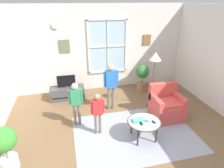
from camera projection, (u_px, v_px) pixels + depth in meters
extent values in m
cube|color=brown|center=(128.00, 144.00, 4.26)|extent=(6.19, 6.62, 0.02)
cube|color=silver|center=(101.00, 48.00, 6.43)|extent=(5.59, 0.12, 2.76)
cube|color=silver|center=(108.00, 46.00, 6.38)|extent=(1.25, 0.02, 1.71)
cube|color=white|center=(107.00, 19.00, 6.02)|extent=(1.31, 0.04, 0.06)
cube|color=white|center=(108.00, 71.00, 6.71)|extent=(1.31, 0.04, 0.06)
cube|color=white|center=(89.00, 48.00, 6.23)|extent=(0.06, 0.04, 1.71)
cube|color=white|center=(126.00, 46.00, 6.50)|extent=(0.06, 0.04, 1.71)
cube|color=white|center=(108.00, 47.00, 6.36)|extent=(0.03, 0.04, 1.71)
cube|color=white|center=(108.00, 47.00, 6.36)|extent=(1.25, 0.04, 0.03)
cube|color=#667A4C|center=(64.00, 46.00, 6.04)|extent=(0.32, 0.03, 0.40)
cube|color=olive|center=(147.00, 40.00, 6.60)|extent=(0.28, 0.03, 0.34)
cylinder|color=silver|center=(55.00, 25.00, 5.73)|extent=(0.24, 0.04, 0.24)
cube|color=#999EAD|center=(134.00, 133.00, 4.57)|extent=(2.77, 1.99, 0.01)
cube|color=#4C4C51|center=(67.00, 93.00, 6.10)|extent=(1.04, 0.41, 0.38)
cube|color=black|center=(68.00, 97.00, 5.93)|extent=(0.93, 0.02, 0.02)
cylinder|color=#4C4C4C|center=(67.00, 86.00, 6.01)|extent=(0.08, 0.08, 0.05)
cube|color=black|center=(66.00, 81.00, 5.94)|extent=(0.54, 0.05, 0.36)
cube|color=black|center=(66.00, 81.00, 5.91)|extent=(0.50, 0.01, 0.32)
cube|color=#D14C47|center=(166.00, 110.00, 5.11)|extent=(0.76, 0.72, 0.42)
cube|color=#D14C47|center=(163.00, 91.00, 5.20)|extent=(0.76, 0.16, 0.45)
cube|color=#D14C47|center=(156.00, 101.00, 4.92)|extent=(0.12, 0.65, 0.20)
cube|color=#D14C47|center=(179.00, 99.00, 5.05)|extent=(0.12, 0.65, 0.20)
cube|color=#E1524D|center=(168.00, 103.00, 4.96)|extent=(0.61, 0.50, 0.08)
cylinder|color=#99B2B7|center=(144.00, 122.00, 4.26)|extent=(0.71, 0.71, 0.02)
torus|color=#3F3328|center=(144.00, 122.00, 4.26)|extent=(0.74, 0.74, 0.02)
cylinder|color=#33281E|center=(131.00, 126.00, 4.49)|extent=(0.04, 0.04, 0.43)
cylinder|color=#33281E|center=(148.00, 123.00, 4.58)|extent=(0.04, 0.04, 0.43)
cylinder|color=#33281E|center=(138.00, 137.00, 4.11)|extent=(0.04, 0.04, 0.43)
cylinder|color=#33281E|center=(156.00, 134.00, 4.20)|extent=(0.04, 0.04, 0.43)
cube|color=#56B568|center=(138.00, 120.00, 4.27)|extent=(0.23, 0.17, 0.02)
cube|color=#5DAFC6|center=(138.00, 119.00, 4.26)|extent=(0.25, 0.14, 0.03)
cylinder|color=white|center=(150.00, 120.00, 4.21)|extent=(0.07, 0.07, 0.10)
cube|color=black|center=(153.00, 122.00, 4.23)|extent=(0.09, 0.14, 0.02)
cube|color=black|center=(141.00, 123.00, 4.18)|extent=(0.05, 0.14, 0.02)
cylinder|color=#726656|center=(96.00, 124.00, 4.47)|extent=(0.06, 0.06, 0.52)
cylinder|color=#726656|center=(100.00, 123.00, 4.50)|extent=(0.06, 0.06, 0.52)
cube|color=red|center=(97.00, 107.00, 4.31)|extent=(0.22, 0.12, 0.37)
sphere|color=#A87A5B|center=(97.00, 97.00, 4.20)|extent=(0.14, 0.14, 0.14)
cylinder|color=red|center=(92.00, 107.00, 4.25)|extent=(0.05, 0.05, 0.33)
cylinder|color=red|center=(103.00, 106.00, 4.31)|extent=(0.05, 0.05, 0.33)
cylinder|color=#726656|center=(109.00, 98.00, 5.45)|extent=(0.08, 0.08, 0.68)
cylinder|color=#726656|center=(113.00, 98.00, 5.47)|extent=(0.08, 0.08, 0.68)
cube|color=blue|center=(111.00, 79.00, 5.23)|extent=(0.29, 0.15, 0.48)
sphere|color=#D8AD8C|center=(111.00, 67.00, 5.09)|extent=(0.18, 0.18, 0.18)
cylinder|color=blue|center=(105.00, 79.00, 5.16)|extent=(0.06, 0.06, 0.43)
cylinder|color=blue|center=(117.00, 78.00, 5.24)|extent=(0.06, 0.06, 0.43)
cylinder|color=#726656|center=(75.00, 115.00, 4.78)|extent=(0.07, 0.07, 0.57)
cylinder|color=#726656|center=(79.00, 114.00, 4.80)|extent=(0.07, 0.07, 0.57)
cube|color=#338C59|center=(76.00, 97.00, 4.59)|extent=(0.25, 0.13, 0.40)
sphere|color=beige|center=(75.00, 86.00, 4.48)|extent=(0.15, 0.15, 0.15)
cylinder|color=#338C59|center=(69.00, 97.00, 4.53)|extent=(0.05, 0.05, 0.36)
cylinder|color=#338C59|center=(82.00, 96.00, 4.60)|extent=(0.05, 0.05, 0.36)
cylinder|color=#9E6B4C|center=(141.00, 86.00, 6.67)|extent=(0.31, 0.31, 0.27)
cylinder|color=#4C7238|center=(142.00, 80.00, 6.58)|extent=(0.02, 0.02, 0.18)
sphere|color=#317936|center=(142.00, 72.00, 6.45)|extent=(0.45, 0.45, 0.45)
cylinder|color=silver|center=(9.00, 163.00, 3.60)|extent=(0.33, 0.33, 0.24)
cylinder|color=#4C7238|center=(7.00, 154.00, 3.52)|extent=(0.02, 0.02, 0.18)
sphere|color=green|center=(3.00, 140.00, 3.39)|extent=(0.46, 0.46, 0.46)
cylinder|color=black|center=(151.00, 106.00, 5.72)|extent=(0.26, 0.26, 0.03)
cylinder|color=brown|center=(153.00, 84.00, 5.44)|extent=(0.03, 0.03, 1.41)
cone|color=beige|center=(155.00, 56.00, 5.11)|extent=(0.32, 0.32, 0.22)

